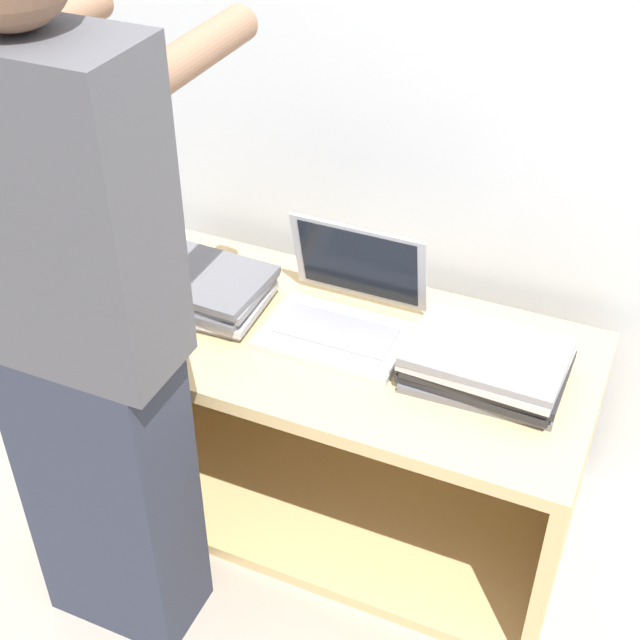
{
  "coord_description": "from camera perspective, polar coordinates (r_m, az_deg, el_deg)",
  "views": [
    {
      "loc": [
        0.64,
        -1.24,
        1.88
      ],
      "look_at": [
        0.0,
        0.21,
        0.69
      ],
      "focal_mm": 50.0,
      "sensor_mm": 36.0,
      "label": 1
    }
  ],
  "objects": [
    {
      "name": "laptop_open",
      "position": [
        2.13,
        1.49,
        0.54
      ],
      "size": [
        0.34,
        0.29,
        0.24
      ],
      "color": "#B7B7BC",
      "rests_on": "cart"
    },
    {
      "name": "person",
      "position": [
        1.78,
        -14.98,
        -1.05
      ],
      "size": [
        0.4,
        0.53,
        1.63
      ],
      "color": "#2D3342",
      "rests_on": "ground_plane"
    },
    {
      "name": "laptop_stack_left",
      "position": [
        2.23,
        -7.87,
        2.06
      ],
      "size": [
        0.36,
        0.26,
        0.09
      ],
      "color": "gray",
      "rests_on": "cart"
    },
    {
      "name": "cart",
      "position": [
        2.35,
        1.48,
        -5.88
      ],
      "size": [
        1.23,
        0.59,
        0.57
      ],
      "color": "tan",
      "rests_on": "ground_plane"
    },
    {
      "name": "laptop_stack_right",
      "position": [
        2.01,
        10.6,
        -2.81
      ],
      "size": [
        0.35,
        0.25,
        0.09
      ],
      "color": "slate",
      "rests_on": "cart"
    },
    {
      "name": "wall_back",
      "position": [
        2.15,
        5.54,
        18.41
      ],
      "size": [
        8.0,
        0.05,
        2.4
      ],
      "color": "silver",
      "rests_on": "ground_plane"
    },
    {
      "name": "ground_plane",
      "position": [
        2.34,
        -2.13,
        -16.49
      ],
      "size": [
        12.0,
        12.0,
        0.0
      ],
      "primitive_type": "plane",
      "color": "#9E9384"
    }
  ]
}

